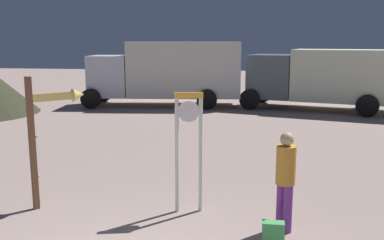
# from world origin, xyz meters

# --- Properties ---
(standing_clock) EXTENTS (0.50, 0.19, 2.15)m
(standing_clock) POSITION_xyz_m (0.54, 2.82, 1.32)
(standing_clock) COLOR silver
(standing_clock) RESTS_ON ground_plane
(arrow_sign) EXTENTS (0.87, 0.86, 2.41)m
(arrow_sign) POSITION_xyz_m (-1.99, 2.74, 1.58)
(arrow_sign) COLOR brown
(arrow_sign) RESTS_ON ground_plane
(person_near_clock) EXTENTS (0.31, 0.31, 1.62)m
(person_near_clock) POSITION_xyz_m (2.18, 2.26, 0.90)
(person_near_clock) COLOR purple
(person_near_clock) RESTS_ON ground_plane
(backpack) EXTENTS (0.33, 0.21, 0.38)m
(backpack) POSITION_xyz_m (1.99, 1.68, 0.19)
(backpack) COLOR #459E52
(backpack) RESTS_ON ground_plane
(box_truck_near) EXTENTS (7.39, 3.17, 2.99)m
(box_truck_near) POSITION_xyz_m (-2.40, 15.32, 1.63)
(box_truck_near) COLOR silver
(box_truck_near) RESTS_ON ground_plane
(box_truck_far) EXTENTS (7.27, 4.09, 2.65)m
(box_truck_far) POSITION_xyz_m (4.78, 15.05, 1.49)
(box_truck_far) COLOR beige
(box_truck_far) RESTS_ON ground_plane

